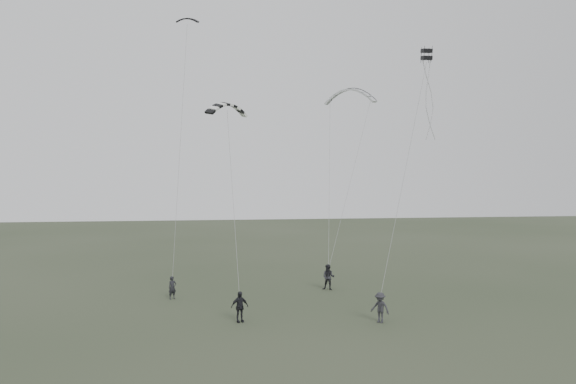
{
  "coord_description": "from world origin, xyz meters",
  "views": [
    {
      "loc": [
        -3.85,
        -31.6,
        8.55
      ],
      "look_at": [
        1.1,
        5.83,
        7.24
      ],
      "focal_mm": 35.0,
      "sensor_mm": 36.0,
      "label": 1
    }
  ],
  "objects": [
    {
      "name": "flyer_far",
      "position": [
        5.49,
        -0.91,
        0.87
      ],
      "size": [
        1.25,
        1.24,
        1.73
      ],
      "primitive_type": "imported",
      "rotation": [
        0.0,
        0.0,
        -0.78
      ],
      "color": "#28282D",
      "rests_on": "ground"
    },
    {
      "name": "flyer_center",
      "position": [
        -2.43,
        0.25,
        0.88
      ],
      "size": [
        1.12,
        0.73,
        1.77
      ],
      "primitive_type": "imported",
      "rotation": [
        0.0,
        0.0,
        0.32
      ],
      "color": "black",
      "rests_on": "ground"
    },
    {
      "name": "kite_box",
      "position": [
        9.33,
        2.18,
        15.91
      ],
      "size": [
        0.58,
        0.68,
        0.76
      ],
      "primitive_type": null,
      "rotation": [
        0.15,
        0.0,
        0.01
      ],
      "color": "black",
      "rests_on": "flyer_far"
    },
    {
      "name": "ground",
      "position": [
        0.0,
        0.0,
        0.0
      ],
      "size": [
        140.0,
        140.0,
        0.0
      ],
      "primitive_type": "plane",
      "color": "#303B26",
      "rests_on": "ground"
    },
    {
      "name": "kite_dark_small",
      "position": [
        -5.78,
        11.16,
        20.0
      ],
      "size": [
        1.74,
        0.86,
        0.65
      ],
      "primitive_type": null,
      "rotation": [
        0.28,
        0.0,
        -0.14
      ],
      "color": "black",
      "rests_on": "flyer_left"
    },
    {
      "name": "kite_pale_large",
      "position": [
        7.42,
        14.28,
        15.46
      ],
      "size": [
        4.38,
        3.28,
        1.89
      ],
      "primitive_type": null,
      "rotation": [
        0.15,
        0.0,
        -0.53
      ],
      "color": "#B9BCBF",
      "rests_on": "flyer_right"
    },
    {
      "name": "kite_striped",
      "position": [
        -2.99,
        4.7,
        12.94
      ],
      "size": [
        2.95,
        2.42,
        1.29
      ],
      "primitive_type": null,
      "rotation": [
        0.23,
        0.0,
        0.59
      ],
      "color": "black",
      "rests_on": "flyer_center"
    },
    {
      "name": "flyer_right",
      "position": [
        4.39,
        8.26,
        0.93
      ],
      "size": [
        1.11,
        1.0,
        1.85
      ],
      "primitive_type": "imported",
      "rotation": [
        0.0,
        0.0,
        -0.41
      ],
      "color": "black",
      "rests_on": "ground"
    },
    {
      "name": "flyer_left",
      "position": [
        -6.67,
        6.72,
        0.77
      ],
      "size": [
        0.67,
        0.61,
        1.54
      ],
      "primitive_type": "imported",
      "rotation": [
        0.0,
        0.0,
        0.54
      ],
      "color": "black",
      "rests_on": "ground"
    }
  ]
}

